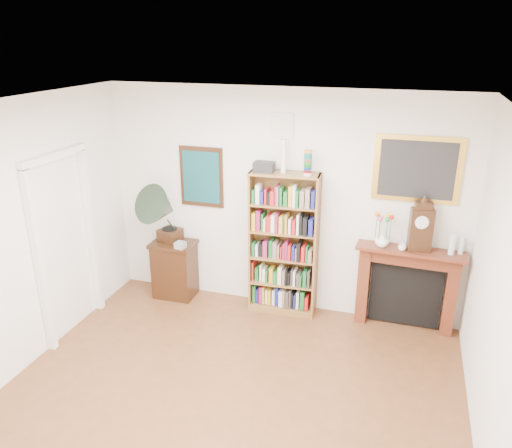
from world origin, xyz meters
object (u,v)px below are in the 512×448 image
(gramophone, at_px, (163,210))
(teacup, at_px, (402,248))
(mantel_clock, at_px, (421,227))
(flower_vase, at_px, (382,240))
(bottle_left, at_px, (452,244))
(bookshelf, at_px, (283,237))
(bottle_right, at_px, (461,245))
(cd_stack, at_px, (180,245))
(side_cabinet, at_px, (175,269))
(fireplace, at_px, (407,281))

(gramophone, bearing_deg, teacup, 17.98)
(mantel_clock, bearing_deg, flower_vase, 170.03)
(gramophone, distance_m, flower_vase, 2.74)
(bottle_left, bearing_deg, mantel_clock, -179.92)
(bookshelf, distance_m, bottle_right, 2.04)
(mantel_clock, xyz_separation_m, teacup, (-0.18, -0.06, -0.25))
(bookshelf, height_order, mantel_clock, bookshelf)
(cd_stack, distance_m, bottle_right, 3.37)
(side_cabinet, relative_size, gramophone, 0.92)
(fireplace, xyz_separation_m, cd_stack, (-2.82, -0.27, 0.22))
(side_cabinet, bearing_deg, bottle_left, 0.32)
(side_cabinet, height_order, bottle_left, bottle_left)
(cd_stack, bearing_deg, bookshelf, 8.24)
(gramophone, xyz_separation_m, bottle_right, (3.59, 0.21, -0.12))
(cd_stack, xyz_separation_m, flower_vase, (2.49, 0.20, 0.30))
(bookshelf, xyz_separation_m, flower_vase, (1.18, 0.01, 0.10))
(flower_vase, distance_m, bottle_right, 0.86)
(cd_stack, height_order, flower_vase, flower_vase)
(fireplace, xyz_separation_m, bottle_left, (0.43, -0.06, 0.55))
(cd_stack, bearing_deg, flower_vase, 4.67)
(gramophone, xyz_separation_m, flower_vase, (2.73, 0.15, -0.14))
(fireplace, height_order, gramophone, gramophone)
(bookshelf, bearing_deg, gramophone, -178.54)
(mantel_clock, bearing_deg, side_cabinet, 170.62)
(side_cabinet, distance_m, gramophone, 0.87)
(teacup, relative_size, bottle_left, 0.38)
(gramophone, bearing_deg, bookshelf, 21.17)
(bookshelf, xyz_separation_m, teacup, (1.41, -0.04, 0.05))
(teacup, height_order, bottle_right, bottle_right)
(bookshelf, bearing_deg, mantel_clock, -2.99)
(bottle_left, bearing_deg, teacup, -173.69)
(cd_stack, relative_size, flower_vase, 0.72)
(bookshelf, bearing_deg, fireplace, -0.70)
(bookshelf, relative_size, cd_stack, 17.57)
(teacup, bearing_deg, bottle_right, 9.66)
(side_cabinet, height_order, fireplace, fireplace)
(bookshelf, relative_size, side_cabinet, 2.70)
(fireplace, distance_m, gramophone, 3.14)
(flower_vase, bearing_deg, side_cabinet, -178.49)
(fireplace, bearing_deg, teacup, -127.96)
(cd_stack, distance_m, flower_vase, 2.52)
(bottle_left, distance_m, bottle_right, 0.11)
(cd_stack, height_order, bottle_right, bottle_right)
(bottle_left, height_order, bottle_right, bottle_left)
(cd_stack, bearing_deg, fireplace, 5.44)
(side_cabinet, bearing_deg, bookshelf, 1.24)
(fireplace, relative_size, mantel_clock, 2.12)
(teacup, relative_size, bottle_right, 0.46)
(bottle_right, bearing_deg, flower_vase, -176.34)
(teacup, distance_m, bottle_right, 0.64)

